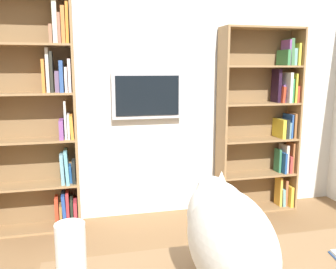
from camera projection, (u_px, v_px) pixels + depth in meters
wall_back at (149, 88)px, 3.79m from camera, size 4.52×0.06×2.70m
bookshelf_left at (266, 121)px, 3.99m from camera, size 0.87×0.28×1.97m
bookshelf_right at (41, 118)px, 3.43m from camera, size 0.85×0.28×2.20m
wall_mounted_tv at (147, 96)px, 3.71m from camera, size 0.72×0.07×0.47m
cat at (226, 234)px, 1.32m from camera, size 0.29×0.67×0.39m
paper_towel_roll at (71, 254)px, 1.34m from camera, size 0.11×0.11×0.24m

